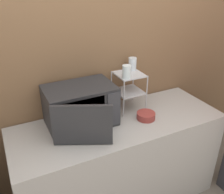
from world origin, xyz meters
TOP-DOWN VIEW (x-y plane):
  - wall_back at (0.00, 0.73)m, footprint 8.00×0.06m
  - counter at (0.00, 0.34)m, footprint 1.86×0.69m
  - microwave at (-0.31, 0.46)m, footprint 0.58×0.58m
  - dish_rack at (0.19, 0.53)m, footprint 0.25×0.25m
  - glass_front_left at (0.12, 0.44)m, footprint 0.07×0.07m
  - glass_back_right at (0.26, 0.60)m, footprint 0.07×0.07m
  - bowl at (0.23, 0.29)m, footprint 0.16×0.16m

SIDE VIEW (x-z plane):
  - counter at x=0.00m, z-range 0.00..0.91m
  - bowl at x=0.23m, z-range 0.90..0.96m
  - microwave at x=-0.31m, z-range 0.91..1.25m
  - dish_rack at x=0.19m, z-range 0.98..1.33m
  - wall_back at x=0.00m, z-range 0.00..2.60m
  - glass_front_left at x=0.12m, z-range 1.26..1.37m
  - glass_back_right at x=0.26m, z-range 1.26..1.37m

